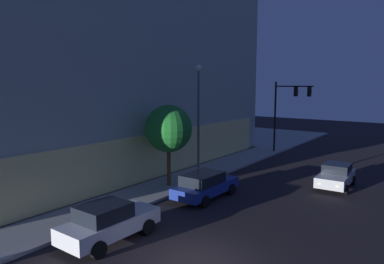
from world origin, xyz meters
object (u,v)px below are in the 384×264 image
Objects in this scene: sidewalk_tree at (169,129)px; car_silver at (336,176)px; car_blue at (205,185)px; traffic_light_far_corner at (288,103)px; car_white at (109,222)px; modern_building at (54,46)px; street_lamp_sidewalk at (198,109)px.

sidewalk_tree is 11.52m from car_silver.
sidewalk_tree is 4.47m from car_blue.
car_white is at bearing -177.44° from traffic_light_far_corner.
modern_building is 6.38× the size of car_white.
sidewalk_tree is (-2.61, -16.19, -6.47)m from modern_building.
car_blue is (-16.14, -1.15, -4.16)m from traffic_light_far_corner.
modern_building is 23.90m from car_white.
modern_building is 7.00× the size of car_silver.
sidewalk_tree is at bearing 172.59° from traffic_light_far_corner.
car_white is 7.34m from car_blue.
car_white is 15.51m from car_silver.
street_lamp_sidewalk is 11.19m from car_white.
street_lamp_sidewalk reaches higher than car_white.
car_blue is at bearing -175.92° from traffic_light_far_corner.
car_white reaches higher than car_blue.
traffic_light_far_corner is 1.67× the size of car_silver.
street_lamp_sidewalk is at bearing 117.76° from car_silver.
street_lamp_sidewalk is at bearing 41.17° from car_blue.
modern_building is at bearing 80.96° from car_blue.
sidewalk_tree is at bearing -99.15° from modern_building.
sidewalk_tree is 8.94m from car_white.
sidewalk_tree is (-15.66, 2.04, -1.06)m from traffic_light_far_corner.
traffic_light_far_corner is 23.86m from car_white.
sidewalk_tree reaches higher than car_white.
car_blue is 1.14× the size of car_silver.
car_blue is at bearing 140.71° from car_silver.
street_lamp_sidewalk is 2.69m from sidewalk_tree.
traffic_light_far_corner is 13.46m from street_lamp_sidewalk.
modern_building is 5.42× the size of sidewalk_tree.
sidewalk_tree is at bearing 21.56° from car_white.
car_blue is at bearing -0.78° from car_white.
car_blue reaches higher than car_silver.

